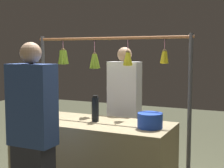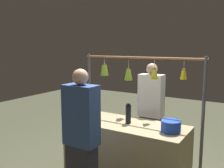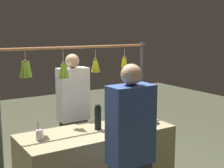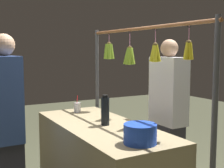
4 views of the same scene
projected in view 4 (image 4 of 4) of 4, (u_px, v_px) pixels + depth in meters
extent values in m
cube|color=tan|center=(102.00, 168.00, 2.85)|extent=(1.70, 0.69, 0.84)
cylinder|color=#4C4C51|center=(214.00, 139.00, 2.20)|extent=(0.04, 0.04, 1.77)
cylinder|color=#4C4C51|center=(97.00, 101.00, 3.81)|extent=(0.04, 0.04, 1.77)
cylinder|color=#9E6038|center=(141.00, 29.00, 2.91)|extent=(1.93, 0.03, 0.03)
torus|color=black|center=(189.00, 26.00, 2.35)|extent=(0.04, 0.01, 0.04)
cylinder|color=pink|center=(189.00, 34.00, 2.36)|extent=(0.01, 0.01, 0.13)
sphere|color=brown|center=(189.00, 43.00, 2.36)|extent=(0.05, 0.05, 0.05)
cylinder|color=yellow|center=(187.00, 51.00, 2.38)|extent=(0.06, 0.04, 0.14)
cylinder|color=yellow|center=(187.00, 51.00, 2.36)|extent=(0.04, 0.06, 0.13)
cylinder|color=yellow|center=(190.00, 51.00, 2.36)|extent=(0.05, 0.04, 0.13)
cylinder|color=yellow|center=(190.00, 51.00, 2.38)|extent=(0.04, 0.06, 0.13)
torus|color=black|center=(156.00, 29.00, 2.71)|extent=(0.04, 0.01, 0.04)
cylinder|color=pink|center=(155.00, 37.00, 2.72)|extent=(0.01, 0.01, 0.14)
sphere|color=brown|center=(155.00, 45.00, 2.73)|extent=(0.05, 0.05, 0.05)
cylinder|color=gold|center=(154.00, 53.00, 2.76)|extent=(0.07, 0.04, 0.16)
cylinder|color=gold|center=(153.00, 53.00, 2.73)|extent=(0.04, 0.07, 0.16)
cylinder|color=gold|center=(155.00, 53.00, 2.72)|extent=(0.06, 0.06, 0.16)
cylinder|color=gold|center=(157.00, 53.00, 2.73)|extent=(0.06, 0.05, 0.16)
cylinder|color=gold|center=(157.00, 53.00, 2.75)|extent=(0.04, 0.05, 0.16)
torus|color=black|center=(130.00, 31.00, 3.08)|extent=(0.04, 0.01, 0.04)
cylinder|color=pink|center=(130.00, 40.00, 3.09)|extent=(0.01, 0.01, 0.16)
sphere|color=brown|center=(130.00, 48.00, 3.10)|extent=(0.05, 0.05, 0.05)
cylinder|color=#80A82A|center=(128.00, 56.00, 3.13)|extent=(0.07, 0.04, 0.17)
cylinder|color=#80A82A|center=(127.00, 56.00, 3.11)|extent=(0.06, 0.07, 0.18)
cylinder|color=#80A82A|center=(128.00, 56.00, 3.08)|extent=(0.04, 0.06, 0.17)
cylinder|color=#80A82A|center=(130.00, 56.00, 3.08)|extent=(0.05, 0.05, 0.17)
cylinder|color=#80A82A|center=(132.00, 56.00, 3.09)|extent=(0.07, 0.05, 0.17)
cylinder|color=#80A82A|center=(132.00, 56.00, 3.12)|extent=(0.04, 0.07, 0.17)
cylinder|color=#80A82A|center=(131.00, 56.00, 3.13)|extent=(0.05, 0.06, 0.18)
torus|color=black|center=(109.00, 34.00, 3.46)|extent=(0.04, 0.01, 0.04)
cylinder|color=pink|center=(109.00, 39.00, 3.46)|extent=(0.01, 0.01, 0.12)
sphere|color=brown|center=(109.00, 44.00, 3.47)|extent=(0.05, 0.05, 0.05)
cylinder|color=#7CA72A|center=(107.00, 52.00, 3.51)|extent=(0.08, 0.04, 0.18)
cylinder|color=#7CA72A|center=(106.00, 52.00, 3.48)|extent=(0.05, 0.06, 0.18)
cylinder|color=#7CA72A|center=(107.00, 52.00, 3.46)|extent=(0.05, 0.07, 0.18)
cylinder|color=#7CA72A|center=(109.00, 52.00, 3.45)|extent=(0.06, 0.05, 0.18)
cylinder|color=#7CA72A|center=(111.00, 52.00, 3.46)|extent=(0.06, 0.05, 0.18)
cylinder|color=#7CA72A|center=(112.00, 52.00, 3.49)|extent=(0.04, 0.07, 0.18)
cylinder|color=#7CA72A|center=(110.00, 52.00, 3.51)|extent=(0.06, 0.06, 0.18)
cylinder|color=black|center=(105.00, 111.00, 2.78)|extent=(0.08, 0.08, 0.25)
cylinder|color=black|center=(105.00, 96.00, 2.76)|extent=(0.05, 0.05, 0.02)
cylinder|color=blue|center=(140.00, 134.00, 2.22)|extent=(0.24, 0.24, 0.15)
cylinder|color=silver|center=(77.00, 107.00, 3.36)|extent=(0.08, 0.08, 0.10)
cylinder|color=red|center=(77.00, 104.00, 3.37)|extent=(0.01, 0.03, 0.18)
cube|color=#2D2D38|center=(167.00, 160.00, 3.15)|extent=(0.31, 0.21, 0.77)
cube|color=silver|center=(168.00, 91.00, 3.07)|extent=(0.39, 0.21, 0.68)
sphere|color=tan|center=(169.00, 48.00, 3.02)|extent=(0.18, 0.18, 0.18)
cube|color=#334C8C|center=(6.00, 98.00, 2.48)|extent=(0.39, 0.21, 0.69)
sphere|color=tan|center=(3.00, 45.00, 2.44)|extent=(0.18, 0.18, 0.18)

